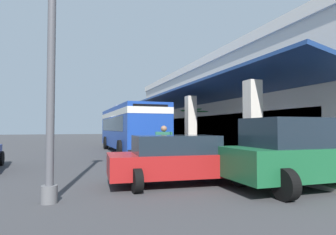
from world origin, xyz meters
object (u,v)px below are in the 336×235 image
at_px(pedestrian, 164,145).
at_px(transit_bus, 129,126).
at_px(parked_sedan_red, 180,159).
at_px(potted_palm, 194,143).
at_px(lot_light_pole, 52,22).
at_px(parked_suv_green, 307,152).

bearing_deg(pedestrian, transit_bus, 176.19).
bearing_deg(parked_sedan_red, pedestrian, 172.73).
bearing_deg(pedestrian, potted_palm, 146.18).
distance_m(pedestrian, potted_palm, 7.54).
distance_m(transit_bus, lot_light_pole, 13.99).
bearing_deg(parked_sedan_red, transit_bus, 175.48).
relative_size(parked_suv_green, potted_palm, 1.63).
bearing_deg(lot_light_pole, pedestrian, 131.75).
bearing_deg(transit_bus, parked_sedan_red, -4.52).
bearing_deg(potted_palm, lot_light_pole, -39.75).
relative_size(parked_sedan_red, pedestrian, 2.54).
bearing_deg(potted_palm, pedestrian, -33.82).
bearing_deg(parked_sedan_red, parked_suv_green, 60.69).
height_order(potted_palm, lot_light_pole, lot_light_pole).
xyz_separation_m(transit_bus, parked_suv_green, (13.72, 2.24, -0.84)).
xyz_separation_m(parked_suv_green, potted_palm, (-10.46, 1.32, -0.32)).
relative_size(parked_sedan_red, lot_light_pole, 0.59).
xyz_separation_m(potted_palm, lot_light_pole, (9.76, -8.12, 3.45)).
relative_size(transit_bus, parked_sedan_red, 2.47).
xyz_separation_m(parked_sedan_red, lot_light_pole, (1.08, -3.62, 3.39)).
relative_size(potted_palm, lot_light_pole, 0.38).
xyz_separation_m(parked_suv_green, lot_light_pole, (-0.70, -6.79, 3.13)).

